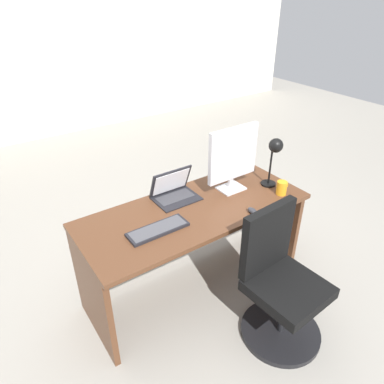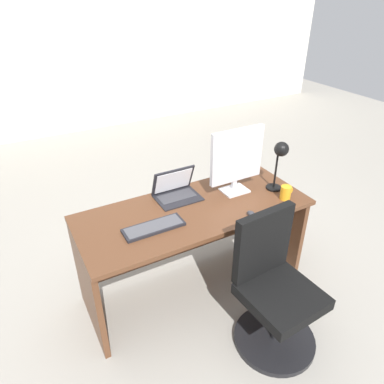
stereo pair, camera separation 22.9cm
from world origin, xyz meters
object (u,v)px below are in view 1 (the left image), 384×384
object	(u,v)px
desk_lamp	(275,152)
coffee_mug	(282,188)
keyboard	(158,229)
office_chair	(279,288)
laptop	(173,189)
mouse	(252,211)
monitor	(233,156)
desk	(191,230)

from	to	relation	value
desk_lamp	coffee_mug	size ratio (longest dim) A/B	3.73
keyboard	office_chair	distance (m)	0.91
laptop	coffee_mug	xyz separation A→B (m)	(0.71, -0.44, -0.02)
office_chair	mouse	bearing A→B (deg)	79.38
monitor	keyboard	distance (m)	0.82
coffee_mug	keyboard	bearing A→B (deg)	172.80
laptop	office_chair	size ratio (longest dim) A/B	0.34
mouse	coffee_mug	bearing A→B (deg)	10.74
monitor	coffee_mug	xyz separation A→B (m)	(0.27, -0.28, -0.23)
monitor	office_chair	world-z (taller)	monitor
keyboard	office_chair	size ratio (longest dim) A/B	0.43
laptop	mouse	distance (m)	0.61
coffee_mug	desk	bearing A→B (deg)	158.39
monitor	laptop	xyz separation A→B (m)	(-0.44, 0.16, -0.22)
desk	keyboard	xyz separation A→B (m)	(-0.36, -0.14, 0.24)
keyboard	coffee_mug	xyz separation A→B (m)	(1.02, -0.13, 0.04)
mouse	coffee_mug	world-z (taller)	coffee_mug
laptop	coffee_mug	size ratio (longest dim) A/B	3.02
desk_lamp	coffee_mug	distance (m)	0.28
laptop	office_chair	xyz separation A→B (m)	(0.27, -0.90, -0.43)
desk	desk_lamp	size ratio (longest dim) A/B	4.19
desk_lamp	monitor	bearing A→B (deg)	154.48
desk	desk_lamp	world-z (taller)	desk_lamp
office_chair	laptop	bearing A→B (deg)	106.56
desk	monitor	xyz separation A→B (m)	(0.40, 0.01, 0.52)
laptop	office_chair	world-z (taller)	laptop
coffee_mug	office_chair	world-z (taller)	office_chair
mouse	office_chair	world-z (taller)	office_chair
monitor	desk_lamp	world-z (taller)	monitor
keyboard	desk_lamp	size ratio (longest dim) A/B	1.02
keyboard	coffee_mug	bearing A→B (deg)	-7.20
monitor	mouse	xyz separation A→B (m)	(-0.10, -0.35, -0.27)
keyboard	office_chair	bearing A→B (deg)	-45.40
keyboard	desk_lamp	distance (m)	1.09
desk	desk_lamp	bearing A→B (deg)	-10.33
mouse	desk_lamp	world-z (taller)	desk_lamp
monitor	mouse	bearing A→B (deg)	-105.68
keyboard	coffee_mug	world-z (taller)	coffee_mug
monitor	laptop	size ratio (longest dim) A/B	1.56
coffee_mug	office_chair	xyz separation A→B (m)	(-0.44, -0.46, -0.42)
desk_lamp	keyboard	bearing A→B (deg)	-179.50
keyboard	office_chair	xyz separation A→B (m)	(0.58, -0.59, -0.38)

